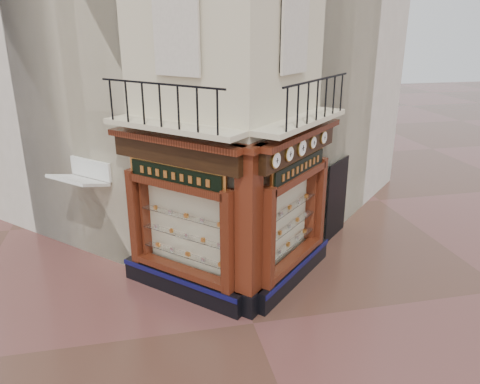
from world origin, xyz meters
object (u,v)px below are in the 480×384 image
object	(u,v)px
clock_c	(302,148)
clock_e	(324,137)
signboard_right	(299,167)
clock_d	(313,142)
awning	(88,264)
corner_pilaster	(249,235)
clock_b	(289,154)
clock_a	(276,160)
signboard_left	(175,175)

from	to	relation	value
clock_c	clock_e	size ratio (longest dim) A/B	1.22
clock_c	signboard_right	xyz separation A→B (m)	(0.02, 0.18, -0.52)
clock_c	clock_e	xyz separation A→B (m)	(0.89, 0.89, -0.00)
clock_e	clock_d	bearing A→B (deg)	180.00
clock_c	clock_d	distance (m)	0.61
clock_d	awning	distance (m)	7.02
corner_pilaster	clock_b	world-z (taller)	corner_pilaster
clock_c	awning	world-z (taller)	clock_c
clock_d	signboard_right	distance (m)	0.71
signboard_right	corner_pilaster	bearing A→B (deg)	169.75
clock_e	awning	xyz separation A→B (m)	(-6.17, 1.42, -3.62)
corner_pilaster	clock_b	xyz separation A→B (m)	(0.99, 0.39, 1.67)
corner_pilaster	signboard_right	bearing A→B (deg)	-10.25
clock_b	clock_e	world-z (taller)	clock_b
clock_a	clock_d	world-z (taller)	clock_a
clock_b	clock_d	size ratio (longest dim) A/B	1.15
corner_pilaster	clock_e	size ratio (longest dim) A/B	11.88
clock_b	clock_e	distance (m)	1.88
clock_d	clock_e	xyz separation A→B (m)	(0.45, 0.45, -0.00)
clock_c	clock_b	bearing A→B (deg)	-180.00
clock_d	awning	size ratio (longest dim) A/B	0.21
clock_a	clock_b	bearing A→B (deg)	-0.00
clock_a	awning	bearing A→B (deg)	99.17
awning	signboard_right	size ratio (longest dim) A/B	0.76
corner_pilaster	clock_a	distance (m)	1.76
clock_a	corner_pilaster	bearing A→B (deg)	130.62
corner_pilaster	awning	size ratio (longest dim) A/B	2.68
signboard_left	signboard_right	xyz separation A→B (m)	(2.92, 0.00, 0.00)
corner_pilaster	signboard_left	distance (m)	2.12
clock_d	signboard_right	bearing A→B (deg)	166.69
corner_pilaster	clock_a	size ratio (longest dim) A/B	11.03
clock_e	signboard_right	world-z (taller)	clock_e
clock_b	awning	xyz separation A→B (m)	(-4.84, 2.75, -3.62)
clock_a	signboard_right	size ratio (longest dim) A/B	0.19
clock_c	corner_pilaster	bearing A→B (deg)	165.12
clock_b	awning	world-z (taller)	clock_b
clock_d	signboard_left	xyz separation A→B (m)	(-3.33, -0.25, -0.52)
clock_d	awning	bearing A→B (deg)	116.85
clock_b	clock_c	xyz separation A→B (m)	(0.44, 0.44, 0.00)
clock_e	signboard_right	bearing A→B (deg)	174.31
clock_e	awning	distance (m)	7.29
awning	signboard_right	bearing A→B (deg)	-156.83
clock_d	signboard_left	size ratio (longest dim) A/B	0.15
clock_b	clock_e	bearing A→B (deg)	-0.00
signboard_left	clock_d	bearing A→B (deg)	-130.67
clock_a	clock_e	world-z (taller)	clock_a
clock_d	clock_a	bearing A→B (deg)	180.00
clock_a	clock_e	distance (m)	2.49
clock_a	signboard_right	world-z (taller)	clock_a
signboard_right	signboard_left	bearing A→B (deg)	135.00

